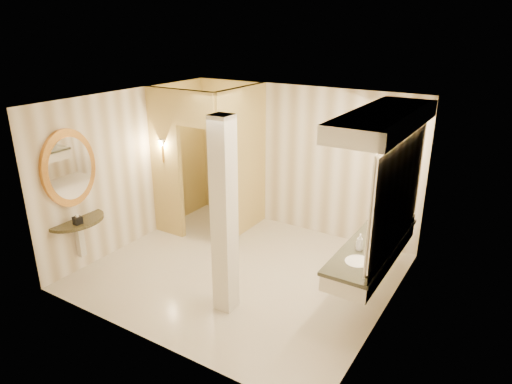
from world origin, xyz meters
TOP-DOWN VIEW (x-y plane):
  - floor at (0.00, 0.00)m, footprint 4.50×4.50m
  - ceiling at (0.00, 0.00)m, footprint 4.50×4.50m
  - wall_back at (0.00, 2.00)m, footprint 4.50×0.02m
  - wall_front at (0.00, -2.00)m, footprint 4.50×0.02m
  - wall_left at (-2.25, 0.00)m, footprint 0.02×4.00m
  - wall_right at (2.25, 0.00)m, footprint 0.02×4.00m
  - toilet_closet at (-1.13, 0.97)m, footprint 1.50×1.55m
  - wall_sconce at (-1.93, 0.43)m, footprint 0.14×0.14m
  - vanity at (1.98, 0.36)m, footprint 0.75×2.41m
  - console_shelf at (-2.21, -1.27)m, footprint 0.91×0.91m
  - pillar at (0.35, -0.90)m, footprint 0.27×0.27m
  - tissue_box at (-2.03, -1.37)m, footprint 0.13×0.13m
  - toilet at (-1.15, 1.71)m, footprint 0.47×0.75m
  - soap_bottle_a at (1.82, 0.15)m, footprint 0.07×0.07m
  - soap_bottle_b at (1.98, 0.28)m, footprint 0.10×0.10m
  - soap_bottle_c at (1.86, 0.06)m, footprint 0.12×0.12m

SIDE VIEW (x-z plane):
  - floor at x=0.00m, z-range 0.00..0.00m
  - toilet at x=-1.15m, z-range 0.00..0.73m
  - soap_bottle_b at x=1.98m, z-range 0.88..0.98m
  - tissue_box at x=-2.03m, z-range 0.88..0.99m
  - soap_bottle_a at x=1.82m, z-range 0.88..1.00m
  - soap_bottle_c at x=1.86m, z-range 0.88..1.11m
  - console_shelf at x=-2.21m, z-range 0.38..2.29m
  - wall_back at x=0.00m, z-range 0.00..2.70m
  - wall_front at x=0.00m, z-range 0.00..2.70m
  - wall_left at x=-2.25m, z-range 0.00..2.70m
  - wall_right at x=2.25m, z-range 0.00..2.70m
  - pillar at x=0.35m, z-range 0.00..2.70m
  - toilet_closet at x=-1.13m, z-range 0.04..2.74m
  - vanity at x=1.98m, z-range 0.58..2.67m
  - wall_sconce at x=-1.93m, z-range 1.52..1.94m
  - ceiling at x=0.00m, z-range 2.70..2.70m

